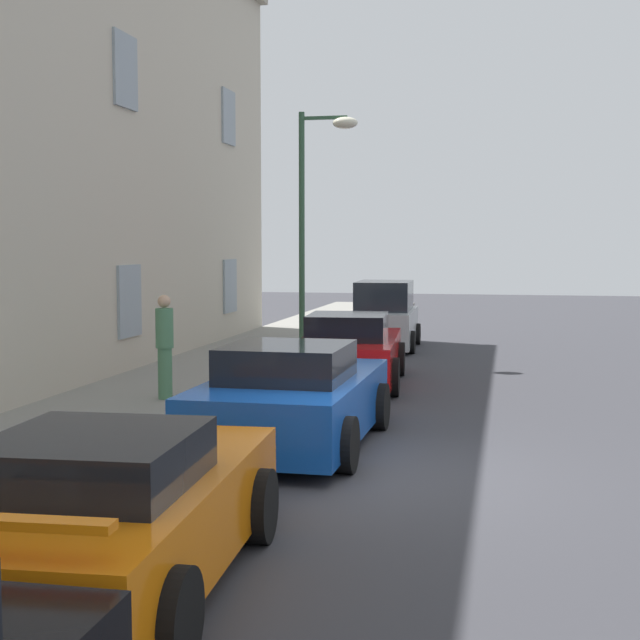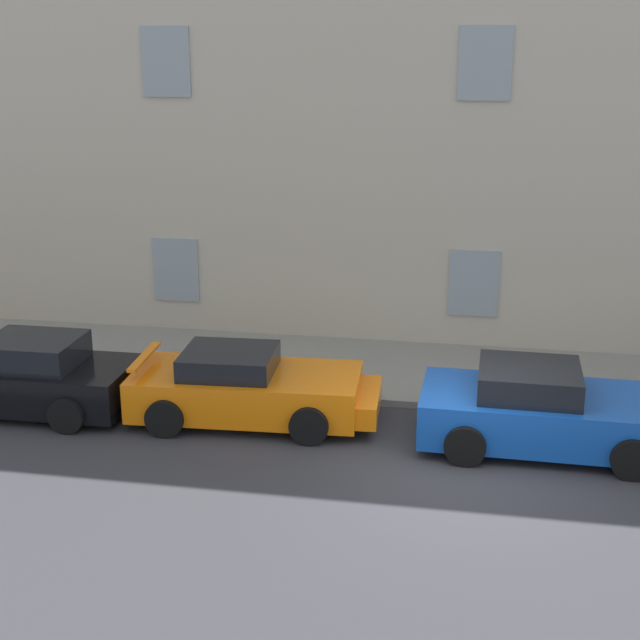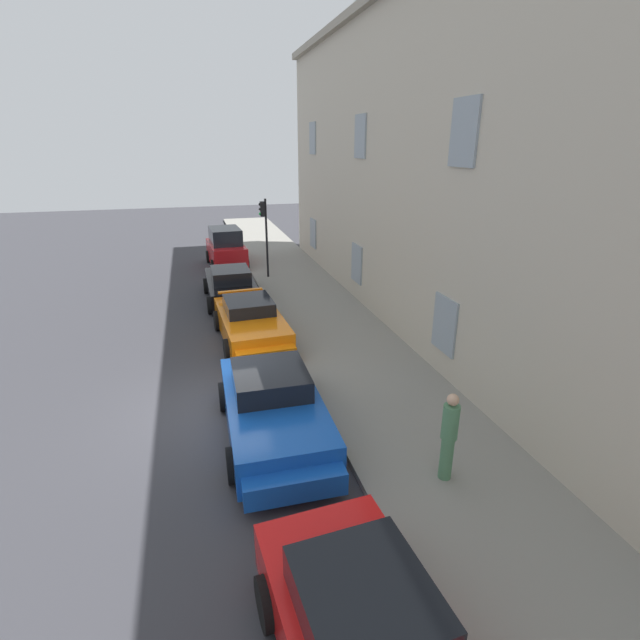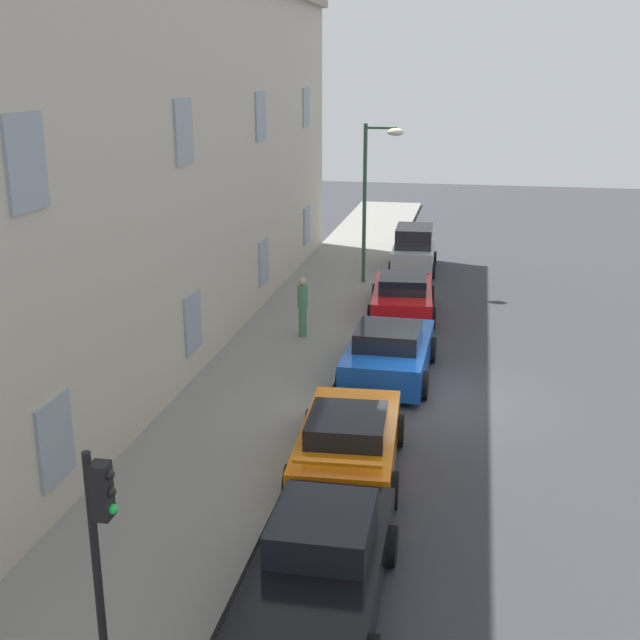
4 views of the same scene
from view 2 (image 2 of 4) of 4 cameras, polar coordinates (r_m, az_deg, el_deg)
ground_plane at (r=15.30m, az=8.86°, el=-9.38°), size 80.00×80.00×0.00m
sidewalk at (r=19.24m, az=9.29°, el=-3.47°), size 60.00×3.60×0.14m
building_facade at (r=22.21m, az=10.22°, el=13.02°), size 34.56×5.18×10.50m
sportscar_red_lead at (r=18.32m, az=-18.69°, el=-3.44°), size 4.71×2.10×1.43m
sportscar_yellow_flank at (r=16.87m, az=-4.10°, el=-4.35°), size 4.64×2.27×1.34m
sportscar_white_middle at (r=16.24m, az=14.53°, el=-5.67°), size 4.69×2.28×1.44m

